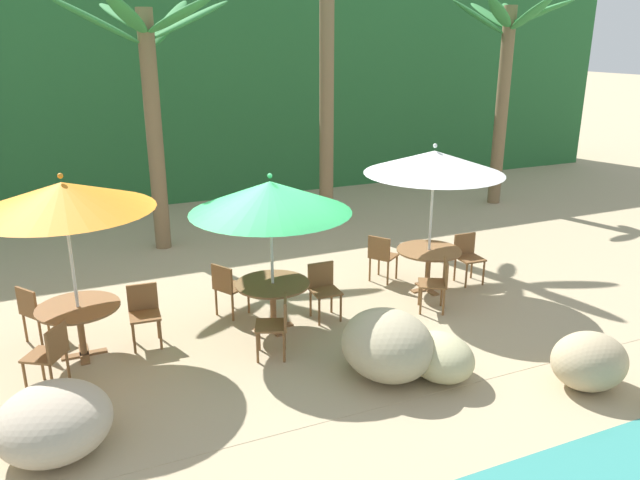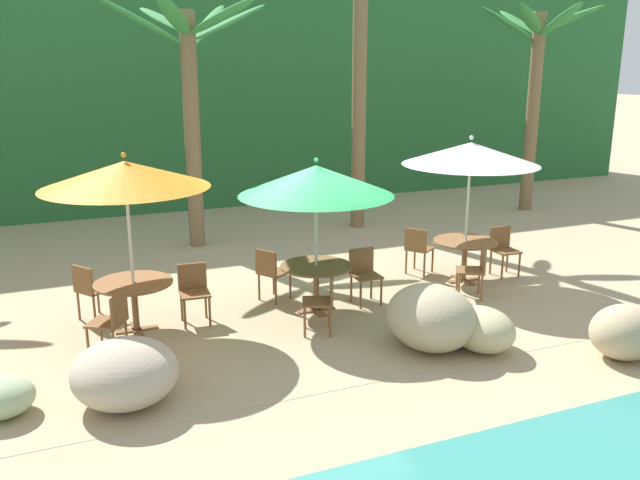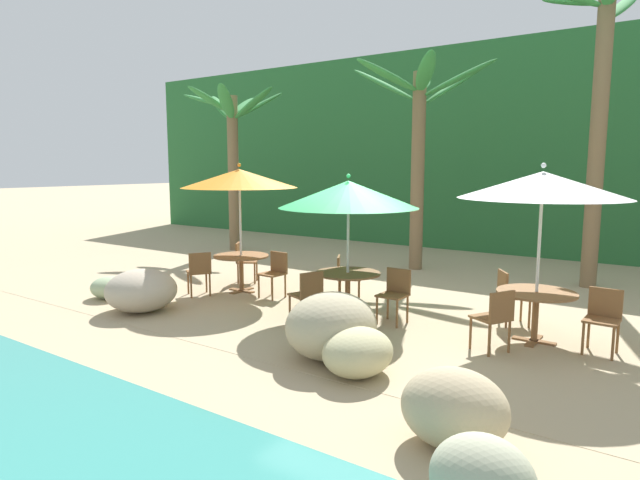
{
  "view_description": "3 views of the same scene",
  "coord_description": "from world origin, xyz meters",
  "px_view_note": "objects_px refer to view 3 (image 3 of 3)",
  "views": [
    {
      "loc": [
        -2.76,
        -8.1,
        4.19
      ],
      "look_at": [
        0.76,
        -0.07,
        1.29
      ],
      "focal_mm": 34.61,
      "sensor_mm": 36.0,
      "label": 1
    },
    {
      "loc": [
        -3.73,
        -9.08,
        3.74
      ],
      "look_at": [
        0.06,
        -0.07,
        1.12
      ],
      "focal_mm": 37.48,
      "sensor_mm": 36.0,
      "label": 2
    },
    {
      "loc": [
        4.65,
        -7.67,
        2.51
      ],
      "look_at": [
        -0.57,
        -0.14,
        1.25
      ],
      "focal_mm": 30.25,
      "sensor_mm": 36.0,
      "label": 3
    }
  ],
  "objects_px": {
    "chair_orange_seaward": "(275,271)",
    "chair_white_left": "(495,316)",
    "dining_table_orange": "(241,261)",
    "palm_tree_nearest": "(233,139)",
    "chair_green_left": "(308,293)",
    "umbrella_orange": "(239,179)",
    "umbrella_green": "(348,194)",
    "chair_green_seaward": "(395,291)",
    "chair_white_inland": "(509,293)",
    "palm_tree_second": "(420,127)",
    "chair_white_seaward": "(603,316)",
    "palm_tree_third": "(600,90)",
    "umbrella_white": "(543,185)",
    "chair_orange_left": "(199,270)",
    "dining_table_green": "(348,280)",
    "chair_green_inland": "(344,275)",
    "chair_orange_inland": "(243,259)",
    "dining_table_white": "(536,300)"
  },
  "relations": [
    {
      "from": "umbrella_green",
      "to": "palm_tree_second",
      "type": "height_order",
      "value": "palm_tree_second"
    },
    {
      "from": "chair_white_inland",
      "to": "chair_white_left",
      "type": "distance_m",
      "value": 1.46
    },
    {
      "from": "chair_green_inland",
      "to": "chair_green_left",
      "type": "distance_m",
      "value": 1.54
    },
    {
      "from": "chair_green_seaward",
      "to": "palm_tree_third",
      "type": "height_order",
      "value": "palm_tree_third"
    },
    {
      "from": "umbrella_white",
      "to": "palm_tree_third",
      "type": "relative_size",
      "value": 0.41
    },
    {
      "from": "umbrella_orange",
      "to": "chair_white_left",
      "type": "relative_size",
      "value": 2.95
    },
    {
      "from": "chair_white_inland",
      "to": "dining_table_orange",
      "type": "bearing_deg",
      "value": -171.94
    },
    {
      "from": "umbrella_white",
      "to": "chair_orange_left",
      "type": "bearing_deg",
      "value": -172.14
    },
    {
      "from": "palm_tree_nearest",
      "to": "dining_table_orange",
      "type": "bearing_deg",
      "value": -44.94
    },
    {
      "from": "chair_orange_left",
      "to": "chair_green_inland",
      "type": "bearing_deg",
      "value": 24.81
    },
    {
      "from": "chair_orange_seaward",
      "to": "umbrella_green",
      "type": "bearing_deg",
      "value": -9.35
    },
    {
      "from": "palm_tree_third",
      "to": "chair_orange_seaward",
      "type": "bearing_deg",
      "value": -137.5
    },
    {
      "from": "chair_green_inland",
      "to": "chair_white_seaward",
      "type": "bearing_deg",
      "value": -4.0
    },
    {
      "from": "chair_green_seaward",
      "to": "palm_tree_third",
      "type": "distance_m",
      "value": 6.16
    },
    {
      "from": "dining_table_green",
      "to": "dining_table_white",
      "type": "height_order",
      "value": "same"
    },
    {
      "from": "umbrella_green",
      "to": "palm_tree_second",
      "type": "distance_m",
      "value": 4.78
    },
    {
      "from": "umbrella_green",
      "to": "palm_tree_third",
      "type": "distance_m",
      "value": 5.89
    },
    {
      "from": "dining_table_orange",
      "to": "chair_white_seaward",
      "type": "xyz_separation_m",
      "value": [
        6.47,
        0.12,
        -0.1
      ]
    },
    {
      "from": "palm_tree_second",
      "to": "chair_orange_seaward",
      "type": "bearing_deg",
      "value": -103.57
    },
    {
      "from": "palm_tree_nearest",
      "to": "umbrella_white",
      "type": "bearing_deg",
      "value": -22.0
    },
    {
      "from": "umbrella_orange",
      "to": "palm_tree_third",
      "type": "distance_m",
      "value": 7.38
    },
    {
      "from": "dining_table_green",
      "to": "chair_green_left",
      "type": "distance_m",
      "value": 0.86
    },
    {
      "from": "chair_orange_seaward",
      "to": "chair_green_inland",
      "type": "relative_size",
      "value": 1.0
    },
    {
      "from": "chair_orange_inland",
      "to": "chair_green_inland",
      "type": "relative_size",
      "value": 1.0
    },
    {
      "from": "umbrella_white",
      "to": "chair_white_left",
      "type": "distance_m",
      "value": 1.93
    },
    {
      "from": "chair_green_inland",
      "to": "palm_tree_third",
      "type": "bearing_deg",
      "value": 49.06
    },
    {
      "from": "umbrella_green",
      "to": "chair_white_inland",
      "type": "relative_size",
      "value": 2.74
    },
    {
      "from": "dining_table_orange",
      "to": "chair_white_inland",
      "type": "bearing_deg",
      "value": 8.06
    },
    {
      "from": "chair_orange_left",
      "to": "palm_tree_nearest",
      "type": "height_order",
      "value": "palm_tree_nearest"
    },
    {
      "from": "palm_tree_third",
      "to": "chair_white_seaward",
      "type": "bearing_deg",
      "value": -79.14
    },
    {
      "from": "dining_table_green",
      "to": "palm_tree_second",
      "type": "height_order",
      "value": "palm_tree_second"
    },
    {
      "from": "dining_table_orange",
      "to": "palm_tree_nearest",
      "type": "height_order",
      "value": "palm_tree_nearest"
    },
    {
      "from": "dining_table_orange",
      "to": "chair_orange_seaward",
      "type": "relative_size",
      "value": 1.26
    },
    {
      "from": "dining_table_orange",
      "to": "dining_table_white",
      "type": "xyz_separation_m",
      "value": [
        5.62,
        0.07,
        0.0
      ]
    },
    {
      "from": "palm_tree_second",
      "to": "palm_tree_third",
      "type": "xyz_separation_m",
      "value": [
        3.78,
        0.18,
        0.58
      ]
    },
    {
      "from": "chair_green_seaward",
      "to": "dining_table_white",
      "type": "bearing_deg",
      "value": 7.21
    },
    {
      "from": "chair_orange_left",
      "to": "chair_green_left",
      "type": "xyz_separation_m",
      "value": [
        2.84,
        -0.33,
        0.0
      ]
    },
    {
      "from": "umbrella_orange",
      "to": "chair_white_inland",
      "type": "height_order",
      "value": "umbrella_orange"
    },
    {
      "from": "dining_table_green",
      "to": "palm_tree_third",
      "type": "relative_size",
      "value": 0.18
    },
    {
      "from": "dining_table_orange",
      "to": "chair_orange_inland",
      "type": "distance_m",
      "value": 0.86
    },
    {
      "from": "chair_white_inland",
      "to": "chair_white_left",
      "type": "bearing_deg",
      "value": -81.27
    },
    {
      "from": "umbrella_white",
      "to": "chair_green_left",
      "type": "bearing_deg",
      "value": -159.87
    },
    {
      "from": "umbrella_white",
      "to": "palm_tree_second",
      "type": "distance_m",
      "value": 5.73
    },
    {
      "from": "umbrella_green",
      "to": "chair_green_inland",
      "type": "relative_size",
      "value": 2.74
    },
    {
      "from": "dining_table_green",
      "to": "palm_tree_second",
      "type": "xyz_separation_m",
      "value": [
        -0.81,
        4.51,
        2.8
      ]
    },
    {
      "from": "chair_green_left",
      "to": "umbrella_orange",
      "type": "bearing_deg",
      "value": 155.91
    },
    {
      "from": "umbrella_green",
      "to": "chair_green_seaward",
      "type": "xyz_separation_m",
      "value": [
        0.85,
        0.07,
        -1.53
      ]
    },
    {
      "from": "chair_orange_seaward",
      "to": "chair_white_left",
      "type": "xyz_separation_m",
      "value": [
        4.43,
        -0.75,
        0.0
      ]
    },
    {
      "from": "dining_table_green",
      "to": "chair_green_left",
      "type": "height_order",
      "value": "chair_green_left"
    },
    {
      "from": "chair_orange_inland",
      "to": "chair_green_inland",
      "type": "height_order",
      "value": "same"
    }
  ]
}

